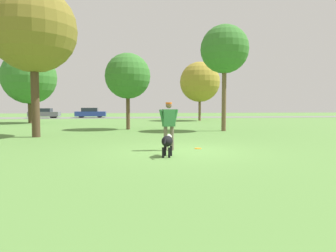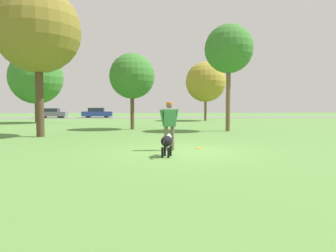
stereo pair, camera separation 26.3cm
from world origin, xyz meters
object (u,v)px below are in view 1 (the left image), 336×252
Objects in this scene: frisbee at (198,148)px; tree_near_right at (225,50)px; person at (169,122)px; parked_car_blue at (90,113)px; tree_far_left at (29,77)px; tree_far_right at (200,82)px; tree_near_left at (33,30)px; tree_mid_center at (128,76)px; dog at (167,142)px; parked_car_grey at (44,113)px.

tree_near_right reaches higher than frisbee.
person is 0.41× the size of parked_car_blue.
tree_far_right is at bearing 10.00° from tree_far_left.
tree_mid_center is at bearing 44.43° from tree_near_left.
parked_car_grey is (-12.34, 32.59, 0.19)m from dog.
parked_car_blue is (-0.60, 26.40, -4.65)m from tree_near_left.
parked_car_blue is at bearing 141.14° from tree_far_right.
tree_far_left is (-10.36, 18.50, 3.18)m from person.
dog is 3.68× the size of frisbee.
tree_far_right is 16.88m from parked_car_blue.
tree_far_left is at bearing 110.52° from person.
parked_car_grey is at bearing 126.08° from tree_near_right.
tree_far_left is (-14.90, 10.65, -0.87)m from tree_near_right.
person is at bearing 7.09° from dog.
parked_car_grey is at bearing 104.18° from tree_near_left.
parked_car_blue is at bearing 103.77° from frisbee.
tree_near_left reaches higher than tree_far_right.
dog is 0.14× the size of tree_far_left.
tree_mid_center reaches higher than parked_car_grey.
person is 0.27× the size of tree_far_right.
tree_near_left reaches higher than parked_car_grey.
tree_far_left is at bearing -106.39° from parked_car_blue.
parked_car_grey is (-18.80, 9.88, -3.53)m from tree_far_right.
dog is 0.15× the size of tree_far_right.
frisbee is at bearing -57.80° from tree_far_left.
tree_near_right is at bearing 13.14° from tree_near_left.
frisbee is at bearing -76.85° from parked_car_blue.
person is 10.30m from tree_mid_center.
tree_mid_center is 6.65m from tree_near_left.
tree_near_right is (4.75, 9.13, 4.60)m from dog.
tree_far_right is at bearing 82.84° from tree_near_right.
tree_far_right reaches higher than person.
parked_car_blue is (-6.61, 31.78, -0.34)m from person.
tree_near_right is at bearing -10.87° from dog.
tree_far_right is 0.96× the size of tree_far_left.
tree_mid_center is 0.80× the size of tree_far_right.
parked_car_blue is at bearing 103.29° from tree_mid_center.
tree_near_right reaches higher than tree_mid_center.
tree_far_right is 1.55× the size of parked_car_blue.
person reaches higher than parked_car_grey.
tree_near_right is 1.68× the size of parked_car_grey.
person is at bearing -165.78° from frisbee.
dog is 33.68m from parked_car_blue.
person is at bearing -120.02° from tree_near_right.
tree_near_right reaches higher than tree_far_right.
tree_mid_center is at bearing 22.85° from dog.
dog is 11.28m from tree_near_right.
tree_near_left reaches higher than person.
frisbee is 22.16m from tree_far_right.
dog is 10.08m from tree_near_left.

